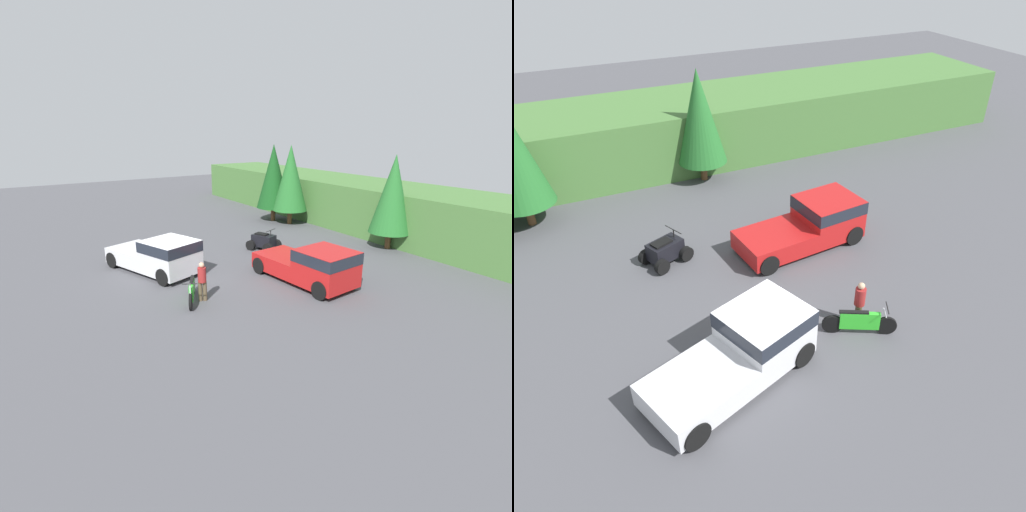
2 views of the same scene
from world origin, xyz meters
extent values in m
plane|color=#4C4C51|center=(0.00, 0.00, 0.00)|extent=(80.00, 80.00, 0.00)
cube|color=#477538|center=(0.00, 16.00, 1.63)|extent=(44.00, 6.00, 3.26)
cylinder|color=brown|center=(-6.27, 11.70, 0.53)|extent=(0.35, 0.35, 1.06)
cylinder|color=brown|center=(2.23, 12.75, 0.51)|extent=(0.34, 0.34, 1.01)
cone|color=#236628|center=(2.23, 12.75, 3.32)|extent=(2.48, 2.48, 4.61)
cube|color=red|center=(5.08, 5.08, 1.04)|extent=(2.55, 2.40, 1.62)
cube|color=#1E232D|center=(5.08, 5.08, 1.57)|extent=(2.58, 2.42, 0.52)
cube|color=red|center=(2.48, 4.82, 0.62)|extent=(3.07, 2.45, 0.78)
cylinder|color=black|center=(5.61, 6.14, 0.42)|extent=(0.86, 0.36, 0.84)
cylinder|color=black|center=(5.81, 4.15, 0.42)|extent=(0.86, 0.36, 0.84)
cylinder|color=black|center=(1.50, 5.74, 0.42)|extent=(0.86, 0.36, 0.84)
cylinder|color=black|center=(1.69, 3.74, 0.42)|extent=(0.86, 0.36, 0.84)
cube|color=silver|center=(-0.29, -0.19, 1.04)|extent=(2.92, 2.82, 1.62)
cube|color=#1E232D|center=(-0.29, -0.19, 1.57)|extent=(2.94, 2.85, 0.52)
cube|color=silver|center=(-2.73, -1.05, 0.62)|extent=(3.41, 2.99, 0.78)
cylinder|color=black|center=(-0.03, 0.96, 0.42)|extent=(0.88, 0.54, 0.84)
cylinder|color=black|center=(0.63, -0.94, 0.42)|extent=(0.88, 0.54, 0.84)
cylinder|color=black|center=(-3.90, -0.39, 0.42)|extent=(0.88, 0.54, 0.84)
cylinder|color=black|center=(-3.23, -2.28, 0.42)|extent=(0.88, 0.54, 0.84)
cylinder|color=black|center=(3.73, -0.95, 0.35)|extent=(0.66, 0.41, 0.70)
cylinder|color=black|center=(2.18, -0.13, 0.35)|extent=(0.66, 0.41, 0.70)
cube|color=green|center=(2.96, -0.54, 0.53)|extent=(1.23, 0.75, 0.65)
cylinder|color=#B7B7BC|center=(3.69, -0.92, 0.73)|extent=(0.27, 0.18, 0.74)
cylinder|color=black|center=(3.69, -0.92, 1.11)|extent=(0.31, 0.55, 0.04)
cube|color=black|center=(2.77, -0.43, 0.89)|extent=(0.91, 0.57, 0.06)
cylinder|color=black|center=(-1.28, 6.92, 0.30)|extent=(0.64, 0.44, 0.60)
cylinder|color=black|center=(-0.88, 5.97, 0.30)|extent=(0.64, 0.44, 0.60)
cylinder|color=black|center=(-2.39, 6.44, 0.30)|extent=(0.64, 0.44, 0.60)
cylinder|color=black|center=(-1.98, 5.50, 0.30)|extent=(0.64, 0.44, 0.60)
cube|color=black|center=(-1.63, 6.21, 0.57)|extent=(1.53, 1.26, 0.70)
cylinder|color=black|center=(-1.18, 6.40, 1.10)|extent=(0.07, 0.07, 0.35)
cylinder|color=black|center=(-1.18, 6.40, 1.27)|extent=(0.42, 0.91, 0.04)
cube|color=black|center=(-1.76, 6.15, 0.96)|extent=(0.89, 0.72, 0.08)
cylinder|color=brown|center=(3.21, -0.05, 0.43)|extent=(0.23, 0.23, 0.85)
cylinder|color=brown|center=(3.13, -0.23, 0.43)|extent=(0.23, 0.23, 0.85)
cylinder|color=maroon|center=(3.17, -0.14, 1.17)|extent=(0.47, 0.47, 0.64)
sphere|color=tan|center=(3.17, -0.14, 1.61)|extent=(0.30, 0.30, 0.23)
camera|label=1|loc=(17.59, -6.71, 7.07)|focal=28.00mm
camera|label=2|loc=(-4.93, -10.30, 11.44)|focal=35.00mm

